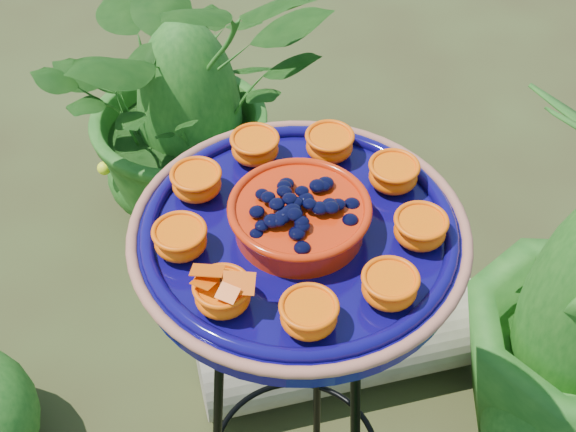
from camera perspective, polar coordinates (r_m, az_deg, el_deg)
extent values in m
torus|color=black|center=(1.13, 0.78, -2.82)|extent=(0.30, 0.30, 0.02)
cylinder|color=black|center=(1.56, 2.11, -9.73)|extent=(0.03, 0.09, 0.88)
cylinder|color=#0B064F|center=(1.10, 0.80, -1.72)|extent=(0.52, 0.52, 0.04)
torus|color=#AD684E|center=(1.09, 0.81, -1.08)|extent=(0.47, 0.47, 0.02)
torus|color=#0B064F|center=(1.09, 0.81, -0.94)|extent=(0.43, 0.43, 0.02)
cylinder|color=red|center=(1.07, 0.82, -0.21)|extent=(0.20, 0.20, 0.04)
torus|color=red|center=(1.06, 0.83, 0.62)|extent=(0.19, 0.19, 0.01)
ellipsoid|color=black|center=(1.05, 0.84, 0.85)|extent=(0.16, 0.16, 0.03)
ellipsoid|color=#FD3C02|center=(1.08, 9.35, -1.07)|extent=(0.07, 0.07, 0.03)
cylinder|color=#FF4E05|center=(1.07, 9.45, -0.43)|extent=(0.06, 0.06, 0.01)
ellipsoid|color=#FD3C02|center=(1.15, 7.48, 2.80)|extent=(0.07, 0.07, 0.03)
cylinder|color=#FF4E05|center=(1.14, 7.56, 3.44)|extent=(0.06, 0.06, 0.01)
ellipsoid|color=#FD3C02|center=(1.19, 2.96, 4.96)|extent=(0.07, 0.07, 0.03)
cylinder|color=#FF4E05|center=(1.18, 2.99, 5.60)|extent=(0.06, 0.06, 0.01)
ellipsoid|color=#FD3C02|center=(1.19, -2.36, 4.76)|extent=(0.07, 0.07, 0.03)
cylinder|color=#FF4E05|center=(1.17, -2.38, 5.40)|extent=(0.06, 0.06, 0.01)
ellipsoid|color=#FD3C02|center=(1.14, -6.50, 2.24)|extent=(0.07, 0.07, 0.03)
cylinder|color=#FF4E05|center=(1.12, -6.57, 2.88)|extent=(0.06, 0.06, 0.01)
ellipsoid|color=#FD3C02|center=(1.06, -7.64, -1.82)|extent=(0.07, 0.07, 0.03)
cylinder|color=#FF4E05|center=(1.05, -7.73, -1.17)|extent=(0.06, 0.06, 0.01)
ellipsoid|color=#FD3C02|center=(0.99, -4.66, -5.72)|extent=(0.07, 0.07, 0.03)
cylinder|color=#FF4E05|center=(0.98, -4.72, -5.09)|extent=(0.06, 0.06, 0.01)
ellipsoid|color=#FD3C02|center=(0.97, 1.48, -7.18)|extent=(0.07, 0.07, 0.03)
cylinder|color=#FF4E05|center=(0.96, 1.50, -6.55)|extent=(0.06, 0.06, 0.01)
ellipsoid|color=#FD3C02|center=(1.01, 7.21, -5.15)|extent=(0.07, 0.07, 0.03)
cylinder|color=#FF4E05|center=(0.99, 7.30, -4.51)|extent=(0.06, 0.06, 0.01)
cylinder|color=black|center=(0.97, -4.76, -4.71)|extent=(0.02, 0.03, 0.00)
cube|color=#FF6105|center=(0.98, -5.77, -3.88)|extent=(0.05, 0.04, 0.01)
cube|color=#FF6105|center=(0.96, -3.53, -4.78)|extent=(0.05, 0.04, 0.01)
cylinder|color=tan|center=(1.97, 3.64, -9.13)|extent=(0.66, 0.62, 0.23)
imported|color=#174913|center=(2.20, -7.14, 8.78)|extent=(0.99, 0.98, 0.83)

